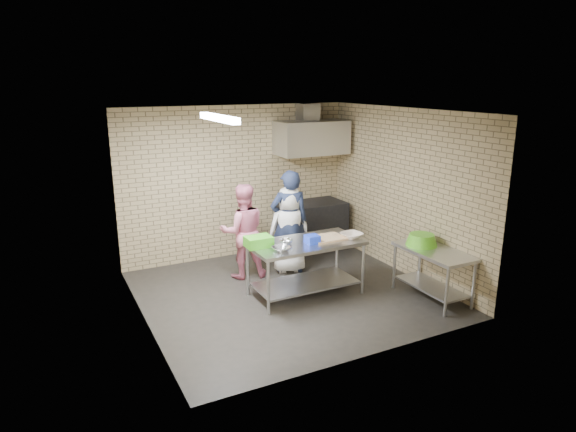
# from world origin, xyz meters

# --- Properties ---
(floor) EXTENTS (4.20, 4.20, 0.00)m
(floor) POSITION_xyz_m (0.00, 0.00, 0.00)
(floor) COLOR black
(floor) RESTS_ON ground
(ceiling) EXTENTS (4.20, 4.20, 0.00)m
(ceiling) POSITION_xyz_m (0.00, 0.00, 2.70)
(ceiling) COLOR black
(ceiling) RESTS_ON ground
(back_wall) EXTENTS (4.20, 0.06, 2.70)m
(back_wall) POSITION_xyz_m (0.00, 2.00, 1.35)
(back_wall) COLOR tan
(back_wall) RESTS_ON ground
(front_wall) EXTENTS (4.20, 0.06, 2.70)m
(front_wall) POSITION_xyz_m (0.00, -2.00, 1.35)
(front_wall) COLOR tan
(front_wall) RESTS_ON ground
(left_wall) EXTENTS (0.06, 4.00, 2.70)m
(left_wall) POSITION_xyz_m (-2.10, 0.00, 1.35)
(left_wall) COLOR tan
(left_wall) RESTS_ON ground
(right_wall) EXTENTS (0.06, 4.00, 2.70)m
(right_wall) POSITION_xyz_m (2.10, 0.00, 1.35)
(right_wall) COLOR tan
(right_wall) RESTS_ON ground
(prep_table) EXTENTS (1.65, 0.83, 0.83)m
(prep_table) POSITION_xyz_m (0.22, -0.14, 0.41)
(prep_table) COLOR #AAACB1
(prep_table) RESTS_ON floor
(side_counter) EXTENTS (0.60, 1.20, 0.75)m
(side_counter) POSITION_xyz_m (1.80, -1.10, 0.38)
(side_counter) COLOR silver
(side_counter) RESTS_ON floor
(stove) EXTENTS (1.20, 0.70, 0.90)m
(stove) POSITION_xyz_m (1.35, 1.65, 0.45)
(stove) COLOR black
(stove) RESTS_ON floor
(range_hood) EXTENTS (1.30, 0.60, 0.60)m
(range_hood) POSITION_xyz_m (1.35, 1.70, 2.10)
(range_hood) COLOR silver
(range_hood) RESTS_ON back_wall
(hood_duct) EXTENTS (0.35, 0.30, 0.30)m
(hood_duct) POSITION_xyz_m (1.35, 1.85, 2.55)
(hood_duct) COLOR #A5A8AD
(hood_duct) RESTS_ON back_wall
(wall_shelf) EXTENTS (0.80, 0.20, 0.04)m
(wall_shelf) POSITION_xyz_m (1.65, 1.89, 1.92)
(wall_shelf) COLOR #3F2B19
(wall_shelf) RESTS_ON back_wall
(fluorescent_fixture) EXTENTS (0.10, 1.25, 0.08)m
(fluorescent_fixture) POSITION_xyz_m (-1.00, 0.00, 2.64)
(fluorescent_fixture) COLOR white
(fluorescent_fixture) RESTS_ON ceiling
(green_crate) EXTENTS (0.37, 0.28, 0.15)m
(green_crate) POSITION_xyz_m (-0.48, -0.02, 0.90)
(green_crate) COLOR green
(green_crate) RESTS_ON prep_table
(blue_tub) EXTENTS (0.18, 0.18, 0.12)m
(blue_tub) POSITION_xyz_m (0.27, -0.24, 0.89)
(blue_tub) COLOR #1A37C7
(blue_tub) RESTS_ON prep_table
(cutting_board) EXTENTS (0.51, 0.39, 0.03)m
(cutting_board) POSITION_xyz_m (0.57, -0.16, 0.84)
(cutting_board) COLOR #D9B17D
(cutting_board) RESTS_ON prep_table
(mixing_bowl_a) EXTENTS (0.28, 0.28, 0.06)m
(mixing_bowl_a) POSITION_xyz_m (-0.28, -0.34, 0.86)
(mixing_bowl_a) COLOR silver
(mixing_bowl_a) RESTS_ON prep_table
(mixing_bowl_b) EXTENTS (0.22, 0.22, 0.06)m
(mixing_bowl_b) POSITION_xyz_m (-0.08, -0.09, 0.86)
(mixing_bowl_b) COLOR silver
(mixing_bowl_b) RESTS_ON prep_table
(ceramic_bowl) EXTENTS (0.35, 0.35, 0.08)m
(ceramic_bowl) POSITION_xyz_m (0.92, -0.29, 0.87)
(ceramic_bowl) COLOR beige
(ceramic_bowl) RESTS_ON prep_table
(green_basin) EXTENTS (0.46, 0.46, 0.17)m
(green_basin) POSITION_xyz_m (1.78, -0.85, 0.83)
(green_basin) COLOR #59C626
(green_basin) RESTS_ON side_counter
(bottle_red) EXTENTS (0.07, 0.07, 0.18)m
(bottle_red) POSITION_xyz_m (1.40, 1.89, 2.03)
(bottle_red) COLOR #B22619
(bottle_red) RESTS_ON wall_shelf
(bottle_green) EXTENTS (0.06, 0.06, 0.15)m
(bottle_green) POSITION_xyz_m (1.80, 1.89, 2.02)
(bottle_green) COLOR green
(bottle_green) RESTS_ON wall_shelf
(man_navy) EXTENTS (0.72, 0.56, 1.73)m
(man_navy) POSITION_xyz_m (0.42, 0.79, 0.86)
(man_navy) COLOR black
(man_navy) RESTS_ON floor
(woman_pink) EXTENTS (0.85, 0.72, 1.54)m
(woman_pink) POSITION_xyz_m (-0.33, 0.94, 0.77)
(woman_pink) COLOR #D16F8A
(woman_pink) RESTS_ON floor
(woman_white) EXTENTS (0.79, 0.60, 1.45)m
(woman_white) POSITION_xyz_m (0.44, 0.82, 0.73)
(woman_white) COLOR white
(woman_white) RESTS_ON floor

